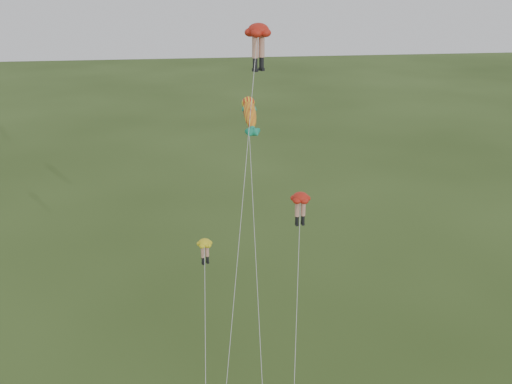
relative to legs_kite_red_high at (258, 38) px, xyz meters
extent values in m
ellipsoid|color=red|center=(0.04, 0.11, 0.47)|extent=(2.26, 2.26, 0.82)
cylinder|color=tan|center=(-0.17, -0.03, -0.50)|extent=(0.36, 0.36, 1.25)
cylinder|color=black|center=(-0.17, -0.03, -1.44)|extent=(0.28, 0.28, 0.63)
cube|color=black|center=(-0.17, -0.03, -1.84)|extent=(0.37, 0.42, 0.18)
cylinder|color=tan|center=(0.25, 0.24, -0.50)|extent=(0.36, 0.36, 1.25)
cylinder|color=black|center=(0.25, 0.24, -1.44)|extent=(0.28, 0.28, 0.63)
cube|color=black|center=(0.25, 0.24, -1.84)|extent=(0.37, 0.42, 0.18)
cylinder|color=silver|center=(-1.60, -4.51, -10.18)|extent=(3.32, 9.27, 22.10)
ellipsoid|color=red|center=(2.39, -2.16, -9.32)|extent=(1.46, 1.46, 0.64)
cylinder|color=tan|center=(2.19, -2.19, -10.08)|extent=(0.29, 0.29, 0.98)
cylinder|color=black|center=(2.19, -2.19, -10.82)|extent=(0.22, 0.22, 0.49)
cube|color=black|center=(2.19, -2.19, -11.14)|extent=(0.20, 0.31, 0.14)
cylinder|color=tan|center=(2.58, -2.14, -10.08)|extent=(0.29, 0.29, 0.98)
cylinder|color=black|center=(2.58, -2.14, -10.82)|extent=(0.22, 0.22, 0.49)
cube|color=black|center=(2.58, -2.14, -11.14)|extent=(0.20, 0.31, 0.14)
cylinder|color=silver|center=(1.64, -5.62, -15.12)|extent=(1.54, 6.94, 12.23)
ellipsoid|color=yellow|center=(-3.60, -1.89, -12.21)|extent=(1.34, 1.34, 0.51)
cylinder|color=tan|center=(-3.75, -1.95, -12.81)|extent=(0.23, 0.23, 0.78)
cylinder|color=black|center=(-3.75, -1.95, -13.40)|extent=(0.18, 0.18, 0.39)
cube|color=black|center=(-3.75, -1.95, -13.65)|extent=(0.21, 0.26, 0.11)
cylinder|color=tan|center=(-3.46, -1.82, -12.81)|extent=(0.23, 0.23, 0.78)
cylinder|color=black|center=(-3.46, -1.82, -13.40)|extent=(0.18, 0.18, 0.39)
cube|color=black|center=(-3.46, -1.82, -13.65)|extent=(0.21, 0.26, 0.11)
cylinder|color=silver|center=(-3.92, -7.13, -16.59)|extent=(0.66, 10.51, 9.28)
ellipsoid|color=yellow|center=(-0.25, 2.17, -4.96)|extent=(0.94, 2.88, 2.28)
sphere|color=yellow|center=(-0.25, 2.17, -4.96)|extent=(0.92, 1.26, 1.24)
cone|color=#168F6A|center=(-0.25, 2.17, -4.96)|extent=(0.72, 1.14, 1.22)
cone|color=#168F6A|center=(-0.25, 2.17, -4.96)|extent=(0.72, 1.14, 1.22)
cone|color=#168F6A|center=(-0.25, 2.17, -4.96)|extent=(0.41, 0.64, 0.68)
cone|color=#168F6A|center=(-0.25, 2.17, -4.96)|extent=(0.41, 0.64, 0.68)
cone|color=#AA1113|center=(-0.25, 2.17, -4.96)|extent=(0.45, 0.65, 0.66)
cylinder|color=silver|center=(-0.49, -3.45, -13.09)|extent=(0.51, 11.27, 16.28)
camera|label=1|loc=(-4.39, -34.14, 3.82)|focal=40.00mm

